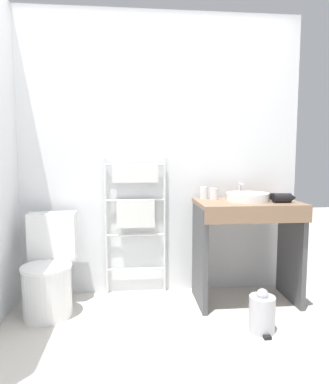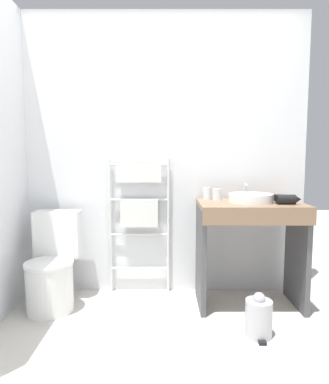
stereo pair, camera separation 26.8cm
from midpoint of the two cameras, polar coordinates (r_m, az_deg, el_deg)
name	(u,v)px [view 1 (the left image)]	position (r m, az deg, el deg)	size (l,w,h in m)	color
ground_plane	(173,383)	(2.16, -2.58, -29.31)	(12.00, 12.00, 0.00)	beige
wall_back	(155,155)	(3.14, -4.05, 6.10)	(2.62, 0.12, 2.50)	silver
toilet	(49,272)	(2.98, -21.20, -12.43)	(0.38, 0.53, 0.79)	white
towel_radiator	(136,204)	(3.05, -7.36, -2.01)	(0.55, 0.06, 1.22)	silver
vanity_counter	(247,236)	(2.95, 11.06, -7.26)	(0.84, 0.56, 0.87)	#84664C
sink_basin	(248,197)	(2.91, 11.16, -0.78)	(0.36, 0.36, 0.07)	white
faucet	(240,188)	(3.09, 10.16, 0.60)	(0.02, 0.10, 0.14)	silver
cup_near_wall	(204,193)	(3.01, 4.06, -0.16)	(0.07, 0.07, 0.10)	white
cup_near_edge	(214,194)	(2.98, 5.70, -0.32)	(0.07, 0.07, 0.10)	white
hair_dryer	(282,198)	(2.90, 16.60, -0.92)	(0.19, 0.17, 0.08)	black
trash_bin	(262,313)	(2.63, 13.01, -19.10)	(0.18, 0.22, 0.32)	#B7B7BC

